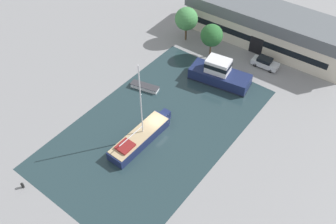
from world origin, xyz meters
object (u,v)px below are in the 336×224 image
(motor_cruiser, at_px, (219,74))
(sailboat_moored, at_px, (140,137))
(small_dinghy, at_px, (145,87))
(quay_tree_by_water, at_px, (186,19))
(parked_car, at_px, (265,63))
(warehouse_building, at_px, (268,26))
(quay_tree_near_building, at_px, (212,35))

(motor_cruiser, bearing_deg, sailboat_moored, 164.99)
(small_dinghy, bearing_deg, quay_tree_by_water, -3.35)
(parked_car, xyz_separation_m, sailboat_moored, (-5.85, -25.06, -0.07))
(warehouse_building, relative_size, parked_car, 6.60)
(warehouse_building, xyz_separation_m, parked_car, (3.26, -6.44, -2.45))
(warehouse_building, height_order, quay_tree_near_building, warehouse_building)
(sailboat_moored, bearing_deg, small_dinghy, 127.78)
(quay_tree_near_building, distance_m, quay_tree_by_water, 6.40)
(quay_tree_by_water, height_order, parked_car, quay_tree_by_water)
(quay_tree_by_water, relative_size, sailboat_moored, 0.49)
(warehouse_building, relative_size, quay_tree_near_building, 4.94)
(quay_tree_near_building, distance_m, sailboat_moored, 22.49)
(small_dinghy, bearing_deg, quay_tree_near_building, -28.40)
(motor_cruiser, bearing_deg, quay_tree_by_water, 51.17)
(parked_car, xyz_separation_m, motor_cruiser, (-4.13, -7.80, 0.61))
(quay_tree_by_water, height_order, small_dinghy, quay_tree_by_water)
(quay_tree_near_building, bearing_deg, warehouse_building, 59.23)
(quay_tree_near_building, height_order, small_dinghy, quay_tree_near_building)
(quay_tree_by_water, bearing_deg, motor_cruiser, -29.51)
(sailboat_moored, xyz_separation_m, motor_cruiser, (1.72, 17.26, 0.68))
(quay_tree_near_building, relative_size, small_dinghy, 1.27)
(parked_car, relative_size, motor_cruiser, 0.45)
(quay_tree_by_water, distance_m, sailboat_moored, 25.49)
(quay_tree_near_building, bearing_deg, sailboat_moored, -82.10)
(quay_tree_near_building, bearing_deg, parked_car, 18.83)
(parked_car, bearing_deg, sailboat_moored, -15.60)
(warehouse_building, height_order, parked_car, warehouse_building)
(warehouse_building, distance_m, sailboat_moored, 31.70)
(parked_car, distance_m, sailboat_moored, 25.73)
(warehouse_building, distance_m, quay_tree_near_building, 11.07)
(quay_tree_by_water, distance_m, parked_car, 15.59)
(warehouse_building, distance_m, parked_car, 7.63)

